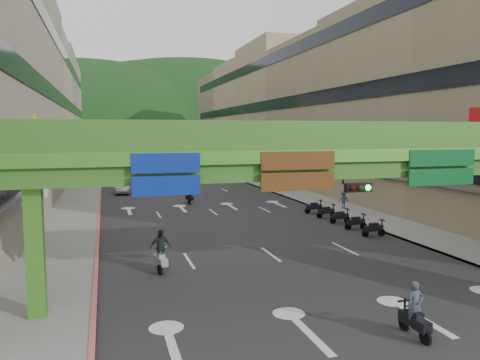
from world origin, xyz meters
TOP-DOWN VIEW (x-y plane):
  - ground at (0.00, 0.00)m, footprint 320.00×320.00m
  - road_slab at (0.00, 50.00)m, footprint 18.00×140.00m
  - sidewalk_left at (-11.00, 50.00)m, footprint 4.00×140.00m
  - sidewalk_right at (11.00, 50.00)m, footprint 4.00×140.00m
  - curb_left at (-9.10, 50.00)m, footprint 0.20×140.00m
  - curb_right at (9.10, 50.00)m, footprint 0.20×140.00m
  - building_row_left at (-18.93, 50.00)m, footprint 12.80×95.00m
  - building_row_right at (18.93, 50.00)m, footprint 12.80×95.00m
  - overpass_near at (0.93, 5.38)m, footprint 28.00×12.27m
  - overpass_far at (0.00, 65.00)m, footprint 28.00×2.20m
  - hill_left at (-15.00, 160.00)m, footprint 168.00×140.00m
  - hill_right at (25.00, 180.00)m, footprint 208.00×176.00m
  - bunting_string at (0.00, 30.00)m, footprint 26.00×0.36m
  - scooter_rider_near at (0.98, 1.00)m, footprint 0.56×1.60m
  - scooter_rider_mid at (-1.09, 31.14)m, footprint 0.89×1.59m
  - scooter_rider_left at (-6.12, 10.59)m, footprint 1.06×1.59m
  - scooter_rider_far at (-1.48, 49.54)m, footprint 0.85×1.60m
  - parked_scooter_row at (7.80, 18.70)m, footprint 1.60×9.41m
  - car_silver at (-6.62, 40.41)m, footprint 2.14×4.62m
  - car_yellow at (2.90, 69.40)m, footprint 1.94×3.97m
  - pedestrian_dark at (9.80, 36.87)m, footprint 1.04×0.81m
  - pedestrian_blue at (10.91, 23.92)m, footprint 0.70×0.45m

SIDE VIEW (x-z plane):
  - ground at x=0.00m, z-range 0.00..0.00m
  - hill_left at x=-15.00m, z-range -56.00..56.00m
  - hill_right at x=25.00m, z-range -64.00..64.00m
  - road_slab at x=0.00m, z-range 0.00..0.02m
  - sidewalk_left at x=-11.00m, z-range 0.00..0.15m
  - sidewalk_right at x=11.00m, z-range 0.00..0.15m
  - curb_left at x=-9.10m, z-range 0.00..0.18m
  - curb_right at x=9.10m, z-range 0.00..0.18m
  - parked_scooter_row at x=7.80m, z-range -0.02..1.06m
  - car_yellow at x=2.90m, z-range 0.00..1.31m
  - car_silver at x=-6.62m, z-range 0.00..1.47m
  - pedestrian_blue at x=10.91m, z-range 0.00..1.50m
  - pedestrian_dark at x=9.80m, z-range 0.00..1.64m
  - scooter_rider_near at x=0.98m, z-range -0.08..1.79m
  - scooter_rider_mid at x=-1.09m, z-range 0.02..1.98m
  - scooter_rider_left at x=-6.12m, z-range 0.00..2.05m
  - scooter_rider_far at x=-1.48m, z-range 0.01..2.07m
  - overpass_near at x=0.93m, z-range 1.66..8.76m
  - overpass_far at x=0.00m, z-range 1.85..8.95m
  - bunting_string at x=0.00m, z-range 5.73..6.19m
  - building_row_left at x=-18.93m, z-range -0.04..18.96m
  - building_row_right at x=18.93m, z-range -0.04..18.96m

